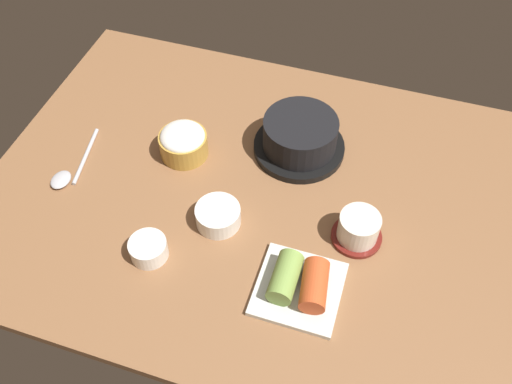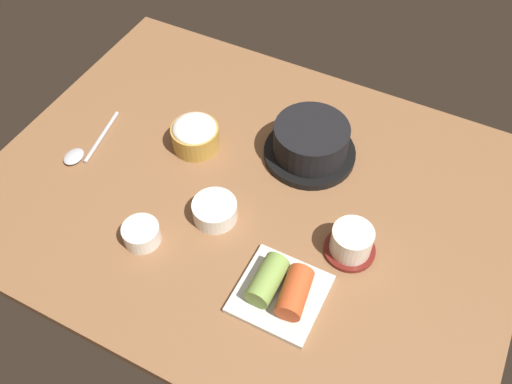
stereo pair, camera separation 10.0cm
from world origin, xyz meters
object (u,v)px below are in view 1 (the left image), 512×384
kimchi_plate (299,284)px  spoon (69,172)px  banchan_cup_center (218,215)px  side_bowl_near (148,249)px  tea_cup_with_saucer (358,229)px  rice_bowl (183,142)px  stone_pot (300,137)px

kimchi_plate → spoon: (-49.22, 10.80, -1.51)cm
banchan_cup_center → side_bowl_near: bearing=-131.6°
spoon → kimchi_plate: bearing=-12.4°
kimchi_plate → tea_cup_with_saucer: bearing=62.0°
banchan_cup_center → spoon: (-31.71, 1.76, -1.38)cm
side_bowl_near → tea_cup_with_saucer: bearing=23.2°
banchan_cup_center → spoon: banchan_cup_center is taller
tea_cup_with_saucer → spoon: bearing=-177.5°
rice_bowl → tea_cup_with_saucer: 38.14cm
kimchi_plate → rice_bowl: bearing=142.6°
tea_cup_with_saucer → banchan_cup_center: bearing=-170.2°
tea_cup_with_saucer → rice_bowl: bearing=165.5°
rice_bowl → stone_pot: bearing=20.2°
kimchi_plate → side_bowl_near: kimchi_plate is taller
tea_cup_with_saucer → kimchi_plate: 15.06cm
stone_pot → kimchi_plate: stone_pot is taller
stone_pot → kimchi_plate: 31.90cm
spoon → stone_pot: bearing=26.0°
banchan_cup_center → kimchi_plate: size_ratio=0.58×
stone_pot → tea_cup_with_saucer: size_ratio=2.02×
tea_cup_with_saucer → banchan_cup_center: 24.97cm
tea_cup_with_saucer → spoon: tea_cup_with_saucer is taller
rice_bowl → kimchi_plate: bearing=-37.4°
banchan_cup_center → side_bowl_near: 13.61cm
kimchi_plate → side_bowl_near: 26.57cm
side_bowl_near → rice_bowl: bearing=97.8°
stone_pot → spoon: size_ratio=1.09×
tea_cup_with_saucer → spoon: 56.39cm
tea_cup_with_saucer → side_bowl_near: 36.59cm
banchan_cup_center → tea_cup_with_saucer: bearing=9.8°
stone_pot → rice_bowl: size_ratio=1.91×
rice_bowl → banchan_cup_center: rice_bowl is taller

